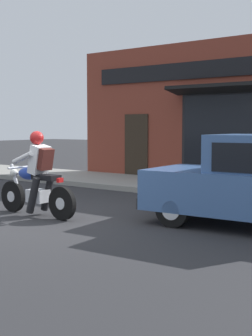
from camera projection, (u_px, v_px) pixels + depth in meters
name	position (u px, v px, depth m)	size (l,w,h in m)	color
ground_plane	(37.00, 221.00, 8.46)	(80.00, 80.00, 0.00)	#2B2B2D
sidewalk_curb	(98.00, 179.00, 14.49)	(2.60, 22.00, 0.14)	gray
storefront_building	(214.00, 113.00, 13.65)	(1.25, 9.39, 4.20)	brown
motorcycle_with_rider	(37.00, 181.00, 8.88)	(0.56, 2.02, 1.62)	black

